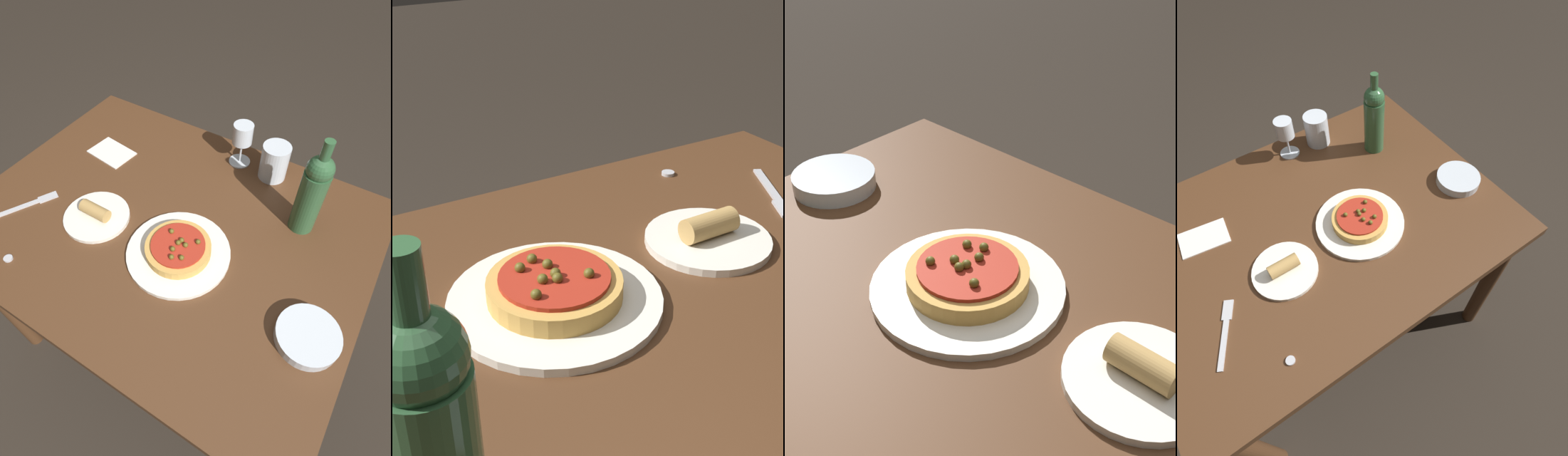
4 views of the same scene
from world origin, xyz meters
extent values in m
cube|color=#4C2D19|center=(0.00, 0.00, 0.75)|extent=(1.15, 0.87, 0.03)
cylinder|color=#4C2D19|center=(-0.51, -0.37, 0.37)|extent=(0.06, 0.06, 0.73)
cylinder|color=white|center=(0.09, -0.08, 0.78)|extent=(0.28, 0.28, 0.01)
cylinder|color=gold|center=(0.09, -0.08, 0.80)|extent=(0.18, 0.18, 0.03)
cylinder|color=#A82819|center=(0.09, -0.08, 0.81)|extent=(0.14, 0.14, 0.01)
sphere|color=brown|center=(0.09, -0.10, 0.82)|extent=(0.01, 0.01, 0.01)
sphere|color=brown|center=(0.06, -0.05, 0.82)|extent=(0.01, 0.01, 0.01)
sphere|color=brown|center=(0.14, -0.05, 0.82)|extent=(0.01, 0.01, 0.01)
sphere|color=brown|center=(0.11, -0.07, 0.82)|extent=(0.01, 0.01, 0.01)
sphere|color=brown|center=(0.10, -0.06, 0.82)|extent=(0.01, 0.01, 0.01)
sphere|color=brown|center=(0.09, -0.08, 0.82)|extent=(0.01, 0.01, 0.01)
sphere|color=brown|center=(0.13, -0.11, 0.82)|extent=(0.01, 0.01, 0.01)
sphere|color=brown|center=(0.10, -0.12, 0.82)|extent=(0.01, 0.01, 0.01)
sphere|color=#2D5633|center=(0.34, 0.19, 0.98)|extent=(0.07, 0.07, 0.07)
cylinder|color=#2D5633|center=(0.34, 0.19, 1.03)|extent=(0.03, 0.03, 0.07)
cube|color=#B7B7BC|center=(-0.41, -0.20, 0.77)|extent=(0.08, 0.12, 0.00)
cylinder|color=white|center=(-0.18, -0.10, 0.78)|extent=(0.19, 0.19, 0.01)
cylinder|color=#B2894C|center=(-0.18, -0.10, 0.80)|extent=(0.09, 0.04, 0.04)
cylinder|color=#B7B7BC|center=(-0.29, -0.33, 0.77)|extent=(0.02, 0.02, 0.01)
camera|label=1|loc=(0.42, -0.52, 1.57)|focal=28.00mm
camera|label=2|loc=(0.41, 0.52, 1.26)|focal=50.00mm
camera|label=3|loc=(-0.40, 0.43, 1.36)|focal=50.00mm
camera|label=4|loc=(-0.26, -0.65, 1.68)|focal=28.00mm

